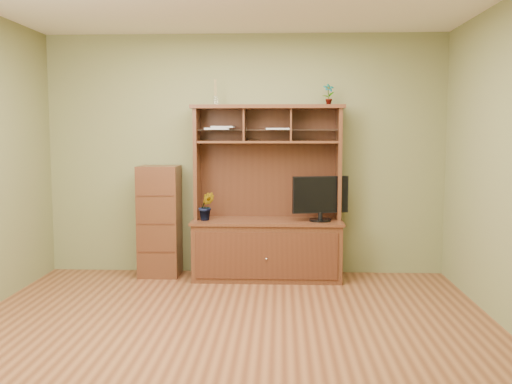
{
  "coord_description": "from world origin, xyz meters",
  "views": [
    {
      "loc": [
        0.41,
        -4.47,
        1.6
      ],
      "look_at": [
        0.16,
        1.2,
        1.01
      ],
      "focal_mm": 40.0,
      "sensor_mm": 36.0,
      "label": 1
    }
  ],
  "objects": [
    {
      "name": "monitor",
      "position": [
        0.84,
        1.65,
        0.91
      ],
      "size": [
        0.61,
        0.24,
        0.49
      ],
      "rotation": [
        0.0,
        0.0,
        0.23
      ],
      "color": "black",
      "rests_on": "media_hutch"
    },
    {
      "name": "reed_diffuser",
      "position": [
        -0.31,
        1.8,
        2.01
      ],
      "size": [
        0.06,
        0.06,
        0.28
      ],
      "color": "silver",
      "rests_on": "media_hutch"
    },
    {
      "name": "room",
      "position": [
        0.0,
        0.0,
        1.35
      ],
      "size": [
        4.54,
        4.04,
        2.74
      ],
      "color": "brown",
      "rests_on": "ground"
    },
    {
      "name": "side_cabinet",
      "position": [
        -0.94,
        1.78,
        0.62
      ],
      "size": [
        0.44,
        0.4,
        1.24
      ],
      "color": "#442013",
      "rests_on": "room"
    },
    {
      "name": "top_plant",
      "position": [
        0.92,
        1.8,
        2.02
      ],
      "size": [
        0.14,
        0.11,
        0.23
      ],
      "primitive_type": "imported",
      "rotation": [
        0.0,
        0.0,
        0.21
      ],
      "color": "#376623",
      "rests_on": "media_hutch"
    },
    {
      "name": "orchid_plant",
      "position": [
        -0.4,
        1.65,
        0.81
      ],
      "size": [
        0.19,
        0.16,
        0.31
      ],
      "primitive_type": "imported",
      "rotation": [
        0.0,
        0.0,
        0.12
      ],
      "color": "#305A1F",
      "rests_on": "media_hutch"
    },
    {
      "name": "media_hutch",
      "position": [
        0.26,
        1.73,
        0.52
      ],
      "size": [
        1.66,
        0.61,
        1.9
      ],
      "color": "#442013",
      "rests_on": "room"
    },
    {
      "name": "magazines",
      "position": [
        -0.06,
        1.81,
        1.65
      ],
      "size": [
        0.94,
        0.21,
        0.04
      ],
      "color": "#BCBCC1",
      "rests_on": "media_hutch"
    }
  ]
}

